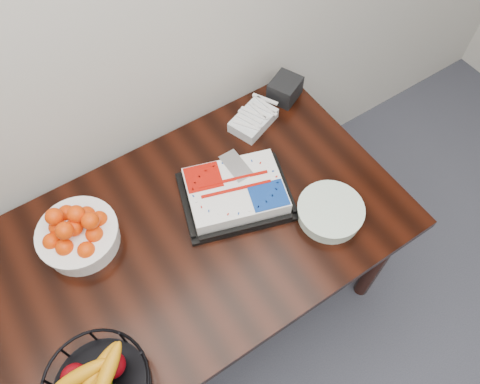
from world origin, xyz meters
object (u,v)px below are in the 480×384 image
tangerine_bowl (77,232)px  plate_stack (330,212)px  napkin_box (285,89)px  table (162,262)px  cake_tray (235,192)px

tangerine_bowl → plate_stack: 0.89m
napkin_box → table: bearing=-156.4°
napkin_box → tangerine_bowl: bearing=-170.5°
tangerine_bowl → cake_tray: bearing=-14.5°
tangerine_bowl → napkin_box: tangerine_bowl is taller
plate_stack → napkin_box: bearing=69.3°
cake_tray → plate_stack: (0.24, -0.25, -0.01)m
tangerine_bowl → plate_stack: tangerine_bowl is taller
plate_stack → napkin_box: 0.60m
cake_tray → tangerine_bowl: size_ratio=1.69×
plate_stack → napkin_box: napkin_box is taller
cake_tray → plate_stack: 0.35m
tangerine_bowl → napkin_box: 1.02m
cake_tray → tangerine_bowl: tangerine_bowl is taller
cake_tray → tangerine_bowl: (-0.55, 0.14, 0.04)m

